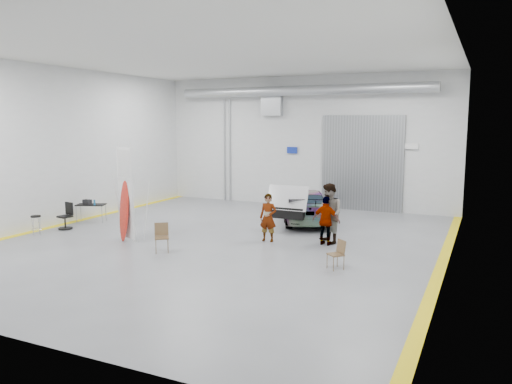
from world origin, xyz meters
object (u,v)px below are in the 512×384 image
at_px(person_c, 326,221).
at_px(folding_chair_far, 336,260).
at_px(person_a, 268,218).
at_px(shop_stool, 36,226).
at_px(folding_chair_near, 162,243).
at_px(person_b, 329,214).
at_px(surfboard_display, 127,202).
at_px(sedan_car, 306,206).
at_px(office_chair, 66,218).
at_px(work_table, 90,204).

height_order(person_c, folding_chair_far, person_c).
bearing_deg(person_a, shop_stool, -164.37).
bearing_deg(shop_stool, folding_chair_near, -0.16).
xyz_separation_m(person_b, folding_chair_far, (1.01, -2.70, -0.73)).
bearing_deg(surfboard_display, person_c, 41.59).
height_order(person_b, folding_chair_far, person_b).
relative_size(person_a, person_c, 1.01).
relative_size(person_b, shop_stool, 2.81).
distance_m(sedan_car, office_chair, 9.06).
relative_size(person_b, office_chair, 2.04).
bearing_deg(folding_chair_far, sedan_car, 158.28).
height_order(folding_chair_far, office_chair, office_chair).
bearing_deg(office_chair, surfboard_display, -1.57).
distance_m(sedan_car, work_table, 8.53).
bearing_deg(surfboard_display, sedan_car, 73.74).
bearing_deg(person_b, work_table, -134.87).
bearing_deg(office_chair, shop_stool, -88.24).
xyz_separation_m(person_a, person_b, (1.90, 0.57, 0.19)).
relative_size(folding_chair_far, shop_stool, 1.13).
relative_size(person_c, work_table, 1.28).
bearing_deg(shop_stool, person_a, 18.99).
xyz_separation_m(person_b, work_table, (-9.60, -0.53, -0.29)).
height_order(shop_stool, work_table, work_table).
bearing_deg(shop_stool, work_table, 91.34).
height_order(surfboard_display, work_table, surfboard_display).
bearing_deg(office_chair, person_b, 20.47).
bearing_deg(folding_chair_far, person_b, 152.20).
bearing_deg(folding_chair_near, person_a, 11.87).
bearing_deg(shop_stool, folding_chair_far, 2.74).
xyz_separation_m(sedan_car, work_table, (-7.74, -3.58, 0.05)).
bearing_deg(person_c, person_b, -91.56).
xyz_separation_m(person_a, folding_chair_far, (2.91, -2.12, -0.55)).
bearing_deg(folding_chair_far, person_c, 154.52).
xyz_separation_m(folding_chair_near, shop_stool, (-5.30, 0.01, 0.07)).
relative_size(surfboard_display, office_chair, 3.42).
bearing_deg(person_c, office_chair, 13.82).
xyz_separation_m(person_c, folding_chair_far, (1.03, -2.45, -0.54)).
height_order(folding_chair_far, work_table, work_table).
distance_m(person_a, folding_chair_near, 3.57).
height_order(sedan_car, person_b, person_b).
distance_m(person_c, surfboard_display, 6.50).
xyz_separation_m(sedan_car, surfboard_display, (-4.21, -5.62, 0.69)).
bearing_deg(office_chair, folding_chair_near, -4.94).
relative_size(person_c, folding_chair_far, 2.00).
bearing_deg(person_b, folding_chair_near, -100.89).
relative_size(person_a, work_table, 1.29).
height_order(person_a, surfboard_display, surfboard_display).
bearing_deg(person_a, person_c, 6.39).
height_order(person_b, work_table, person_b).
xyz_separation_m(shop_stool, office_chair, (0.15, 1.22, 0.08)).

